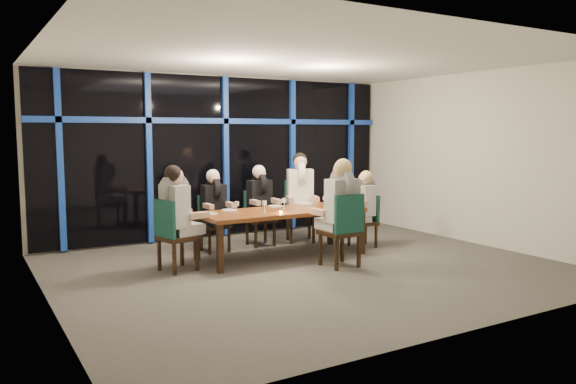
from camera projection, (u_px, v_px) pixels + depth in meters
name	position (u px, v px, depth m)	size (l,w,h in m)	color
room	(310.00, 127.00, 7.93)	(7.04, 7.00, 3.02)	#5A554F
window_wall	(225.00, 154.00, 10.49)	(6.86, 0.43, 2.94)	black
dining_table	(281.00, 214.00, 8.75)	(2.60, 1.00, 0.75)	brown
chair_far_left	(213.00, 220.00, 9.25)	(0.43, 0.43, 0.92)	black
chair_far_mid	(258.00, 215.00, 9.74)	(0.46, 0.46, 0.95)	black
chair_far_right	(300.00, 207.00, 10.12)	(0.66, 0.66, 1.08)	black
chair_end_left	(172.00, 232.00, 7.85)	(0.58, 0.58, 1.03)	black
chair_end_right	(367.00, 218.00, 9.59)	(0.45, 0.45, 0.89)	black
chair_near_mid	(344.00, 227.00, 8.08)	(0.51, 0.51, 1.08)	black
diner_far_left	(214.00, 198.00, 9.15)	(0.46, 0.57, 0.90)	black
diner_far_mid	(260.00, 193.00, 9.63)	(0.48, 0.60, 0.93)	black
diner_far_right	(300.00, 184.00, 9.98)	(0.67, 0.74, 1.06)	white
diner_end_left	(177.00, 202.00, 7.86)	(0.69, 0.58, 1.00)	black
diner_end_right	(363.00, 197.00, 9.52)	(0.58, 0.47, 0.87)	black
diner_near_mid	(340.00, 197.00, 8.11)	(0.54, 0.67, 1.05)	black
plate_far_left	(229.00, 210.00, 8.68)	(0.24, 0.24, 0.01)	white
plate_far_mid	(275.00, 206.00, 9.15)	(0.24, 0.24, 0.01)	white
plate_far_right	(306.00, 204.00, 9.46)	(0.24, 0.24, 0.01)	white
plate_end_left	(210.00, 214.00, 8.28)	(0.24, 0.24, 0.01)	white
plate_end_right	(334.00, 205.00, 9.30)	(0.24, 0.24, 0.01)	white
plate_near_mid	(318.00, 211.00, 8.62)	(0.24, 0.24, 0.01)	white
wine_bottle	(342.00, 200.00, 9.10)	(0.07, 0.07, 0.30)	black
water_pitcher	(332.00, 202.00, 9.02)	(0.11, 0.10, 0.18)	silver
tea_light	(281.00, 212.00, 8.41)	(0.05, 0.05, 0.03)	#FFA34C
wine_glass_a	(264.00, 204.00, 8.49)	(0.07, 0.07, 0.18)	silver
wine_glass_b	(284.00, 201.00, 8.84)	(0.07, 0.07, 0.17)	white
wine_glass_c	(310.00, 200.00, 9.03)	(0.06, 0.06, 0.16)	silver
wine_glass_d	(237.00, 204.00, 8.45)	(0.07, 0.07, 0.17)	white
wine_glass_e	(325.00, 199.00, 9.22)	(0.06, 0.06, 0.16)	silver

